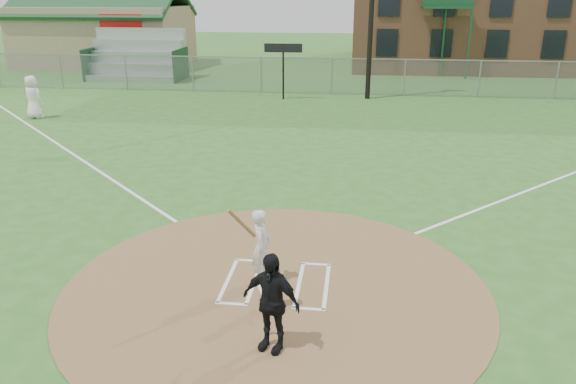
# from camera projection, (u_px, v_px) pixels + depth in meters

# --- Properties ---
(ground) EXTENTS (140.00, 140.00, 0.00)m
(ground) POSITION_uv_depth(u_px,v_px,m) (276.00, 287.00, 11.13)
(ground) COLOR #2D6322
(ground) RESTS_ON ground
(dirt_circle) EXTENTS (8.40, 8.40, 0.02)m
(dirt_circle) POSITION_uv_depth(u_px,v_px,m) (276.00, 287.00, 11.12)
(dirt_circle) COLOR olive
(dirt_circle) RESTS_ON ground
(home_plate) EXTENTS (0.58, 0.58, 0.03)m
(home_plate) POSITION_uv_depth(u_px,v_px,m) (269.00, 287.00, 11.06)
(home_plate) COLOR white
(home_plate) RESTS_ON dirt_circle
(foul_line_third) EXTENTS (17.04, 17.04, 0.01)m
(foul_line_third) POSITION_uv_depth(u_px,v_px,m) (68.00, 151.00, 20.56)
(foul_line_third) COLOR white
(foul_line_third) RESTS_ON ground
(catcher) EXTENTS (0.61, 0.52, 1.08)m
(catcher) POSITION_uv_depth(u_px,v_px,m) (274.00, 282.00, 10.18)
(catcher) COLOR gray
(catcher) RESTS_ON dirt_circle
(umpire) EXTENTS (1.08, 0.73, 1.71)m
(umpire) POSITION_uv_depth(u_px,v_px,m) (271.00, 302.00, 8.94)
(umpire) COLOR black
(umpire) RESTS_ON dirt_circle
(ondeck_player) EXTENTS (1.09, 0.87, 1.94)m
(ondeck_player) POSITION_uv_depth(u_px,v_px,m) (33.00, 97.00, 25.50)
(ondeck_player) COLOR white
(ondeck_player) RESTS_ON ground
(batters_boxes) EXTENTS (2.08, 1.88, 0.01)m
(batters_boxes) POSITION_uv_depth(u_px,v_px,m) (277.00, 283.00, 11.26)
(batters_boxes) COLOR white
(batters_boxes) RESTS_ON dirt_circle
(batter_at_plate) EXTENTS (0.74, 0.92, 1.78)m
(batter_at_plate) POSITION_uv_depth(u_px,v_px,m) (261.00, 247.00, 11.04)
(batter_at_plate) COLOR silver
(batter_at_plate) RESTS_ON dirt_circle
(outfield_fence) EXTENTS (56.08, 0.08, 2.03)m
(outfield_fence) POSITION_uv_depth(u_px,v_px,m) (332.00, 76.00, 31.32)
(outfield_fence) COLOR slate
(outfield_fence) RESTS_ON ground
(bleachers) EXTENTS (6.08, 3.20, 3.20)m
(bleachers) POSITION_uv_depth(u_px,v_px,m) (136.00, 55.00, 36.54)
(bleachers) COLOR #B7BABF
(bleachers) RESTS_ON ground
(clubhouse) EXTENTS (12.20, 8.71, 6.23)m
(clubhouse) POSITION_uv_depth(u_px,v_px,m) (106.00, 34.00, 43.19)
(clubhouse) COLOR tan
(clubhouse) RESTS_ON ground
(scoreboard_sign) EXTENTS (2.00, 0.10, 2.93)m
(scoreboard_sign) POSITION_uv_depth(u_px,v_px,m) (283.00, 54.00, 29.46)
(scoreboard_sign) COLOR black
(scoreboard_sign) RESTS_ON ground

